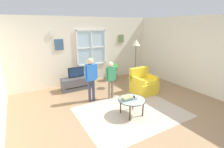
# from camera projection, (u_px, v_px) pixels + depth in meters

# --- Properties ---
(ground_plane) EXTENTS (6.54, 6.60, 0.02)m
(ground_plane) POSITION_uv_depth(u_px,v_px,m) (129.00, 112.00, 4.63)
(ground_plane) COLOR #9E7A56
(back_wall) EXTENTS (5.94, 0.17, 2.64)m
(back_wall) POSITION_uv_depth(u_px,v_px,m) (86.00, 50.00, 6.77)
(back_wall) COLOR silver
(back_wall) RESTS_ON ground_plane
(side_wall_right) EXTENTS (0.12, 6.00, 2.64)m
(side_wall_right) POSITION_uv_depth(u_px,v_px,m) (201.00, 55.00, 5.71)
(side_wall_right) COLOR silver
(side_wall_right) RESTS_ON ground_plane
(area_rug) EXTENTS (2.83, 2.16, 0.01)m
(area_rug) POSITION_uv_depth(u_px,v_px,m) (131.00, 112.00, 4.60)
(area_rug) COLOR #C6B29E
(area_rug) RESTS_ON ground_plane
(tv_stand) EXTENTS (1.12, 0.48, 0.46)m
(tv_stand) POSITION_uv_depth(u_px,v_px,m) (77.00, 83.00, 6.18)
(tv_stand) COLOR #4C4C51
(tv_stand) RESTS_ON ground_plane
(television) EXTENTS (0.59, 0.08, 0.39)m
(television) POSITION_uv_depth(u_px,v_px,m) (76.00, 72.00, 6.05)
(television) COLOR #4C4C4C
(television) RESTS_ON tv_stand
(armchair) EXTENTS (0.76, 0.74, 0.87)m
(armchair) POSITION_uv_depth(u_px,v_px,m) (143.00, 84.00, 5.83)
(armchair) COLOR yellow
(armchair) RESTS_ON ground_plane
(coffee_table) EXTENTS (0.75, 0.75, 0.45)m
(coffee_table) POSITION_uv_depth(u_px,v_px,m) (132.00, 100.00, 4.36)
(coffee_table) COLOR #99B2B7
(coffee_table) RESTS_ON ground_plane
(book_stack) EXTENTS (0.28, 0.19, 0.10)m
(book_stack) POSITION_uv_depth(u_px,v_px,m) (127.00, 98.00, 4.31)
(book_stack) COLOR #8DB55D
(book_stack) RESTS_ON coffee_table
(cup) EXTENTS (0.08, 0.08, 0.10)m
(cup) POSITION_uv_depth(u_px,v_px,m) (136.00, 98.00, 4.34)
(cup) COLOR white
(cup) RESTS_ON coffee_table
(remote_near_books) EXTENTS (0.11, 0.14, 0.02)m
(remote_near_books) POSITION_uv_depth(u_px,v_px,m) (130.00, 98.00, 4.40)
(remote_near_books) COLOR black
(remote_near_books) RESTS_ON coffee_table
(remote_near_cup) EXTENTS (0.07, 0.15, 0.02)m
(remote_near_cup) POSITION_uv_depth(u_px,v_px,m) (134.00, 97.00, 4.48)
(remote_near_cup) COLOR black
(remote_near_cup) RESTS_ON coffee_table
(person_green_shirt) EXTENTS (0.37, 0.17, 1.24)m
(person_green_shirt) POSITION_uv_depth(u_px,v_px,m) (111.00, 76.00, 5.23)
(person_green_shirt) COLOR #726656
(person_green_shirt) RESTS_ON ground_plane
(person_blue_shirt) EXTENTS (0.42, 0.19, 1.40)m
(person_blue_shirt) POSITION_uv_depth(u_px,v_px,m) (91.00, 75.00, 5.01)
(person_blue_shirt) COLOR #333851
(person_blue_shirt) RESTS_ON ground_plane
(potted_plant_by_window) EXTENTS (0.38, 0.38, 0.76)m
(potted_plant_by_window) POSITION_uv_depth(u_px,v_px,m) (114.00, 70.00, 7.15)
(potted_plant_by_window) COLOR #9E6B4C
(potted_plant_by_window) RESTS_ON ground_plane
(floor_lamp) EXTENTS (0.32, 0.32, 1.81)m
(floor_lamp) POSITION_uv_depth(u_px,v_px,m) (136.00, 47.00, 6.22)
(floor_lamp) COLOR black
(floor_lamp) RESTS_ON ground_plane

